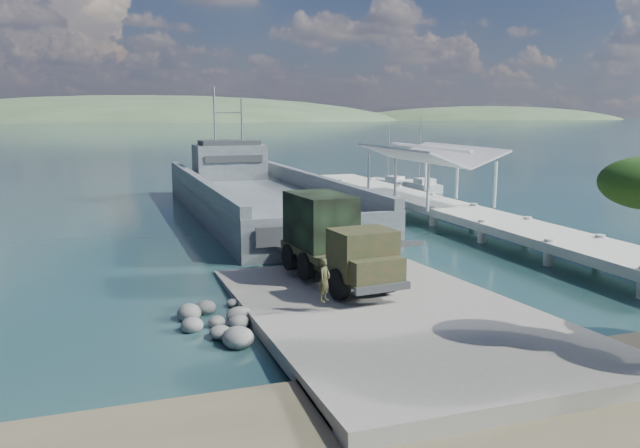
{
  "coord_description": "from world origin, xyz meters",
  "views": [
    {
      "loc": [
        -9.57,
        -21.54,
        7.7
      ],
      "look_at": [
        -0.22,
        6.0,
        2.48
      ],
      "focal_mm": 35.0,
      "sensor_mm": 36.0,
      "label": 1
    }
  ],
  "objects_px": {
    "military_truck": "(333,239)",
    "pier": "(434,197)",
    "landing_craft": "(258,204)",
    "sailboat_near": "(420,186)",
    "soldier": "(324,290)",
    "sailboat_far": "(389,183)"
  },
  "relations": [
    {
      "from": "military_truck",
      "to": "soldier",
      "type": "xyz_separation_m",
      "value": [
        -1.84,
        -4.13,
        -0.98
      ]
    },
    {
      "from": "military_truck",
      "to": "sailboat_near",
      "type": "bearing_deg",
      "value": 50.62
    },
    {
      "from": "pier",
      "to": "soldier",
      "type": "xyz_separation_m",
      "value": [
        -15.36,
        -19.58,
        -0.29
      ]
    },
    {
      "from": "landing_craft",
      "to": "sailboat_far",
      "type": "distance_m",
      "value": 22.46
    },
    {
      "from": "soldier",
      "to": "landing_craft",
      "type": "bearing_deg",
      "value": 38.57
    },
    {
      "from": "military_truck",
      "to": "soldier",
      "type": "relative_size",
      "value": 4.89
    },
    {
      "from": "landing_craft",
      "to": "sailboat_far",
      "type": "height_order",
      "value": "landing_craft"
    },
    {
      "from": "military_truck",
      "to": "pier",
      "type": "bearing_deg",
      "value": 42.98
    },
    {
      "from": "pier",
      "to": "landing_craft",
      "type": "relative_size",
      "value": 1.21
    },
    {
      "from": "pier",
      "to": "sailboat_far",
      "type": "height_order",
      "value": "sailboat_far"
    },
    {
      "from": "landing_craft",
      "to": "soldier",
      "type": "bearing_deg",
      "value": -98.33
    },
    {
      "from": "landing_craft",
      "to": "pier",
      "type": "bearing_deg",
      "value": -25.07
    },
    {
      "from": "landing_craft",
      "to": "military_truck",
      "type": "xyz_separation_m",
      "value": [
        -1.49,
        -20.89,
        1.41
      ]
    },
    {
      "from": "pier",
      "to": "landing_craft",
      "type": "xyz_separation_m",
      "value": [
        -12.03,
        5.44,
        -0.72
      ]
    },
    {
      "from": "landing_craft",
      "to": "military_truck",
      "type": "distance_m",
      "value": 20.99
    },
    {
      "from": "pier",
      "to": "soldier",
      "type": "relative_size",
      "value": 27.01
    },
    {
      "from": "sailboat_near",
      "to": "sailboat_far",
      "type": "relative_size",
      "value": 1.15
    },
    {
      "from": "landing_craft",
      "to": "sailboat_near",
      "type": "distance_m",
      "value": 21.33
    },
    {
      "from": "military_truck",
      "to": "sailboat_near",
      "type": "height_order",
      "value": "sailboat_near"
    },
    {
      "from": "military_truck",
      "to": "sailboat_near",
      "type": "distance_m",
      "value": 36.95
    },
    {
      "from": "sailboat_near",
      "to": "sailboat_far",
      "type": "bearing_deg",
      "value": 105.93
    },
    {
      "from": "sailboat_far",
      "to": "soldier",
      "type": "bearing_deg",
      "value": -137.43
    }
  ]
}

